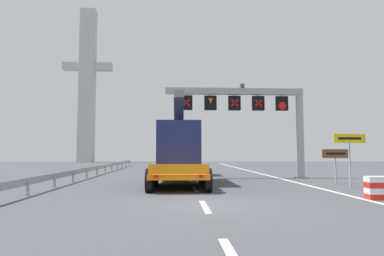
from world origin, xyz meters
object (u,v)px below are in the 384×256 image
object	(u,v)px
tourist_info_sign_brown	(336,157)
bridge_pylon_distant	(87,83)
heavy_haul_truck_orange	(179,150)
crash_barrier_striped	(380,188)
exit_sign_yellow	(350,146)
overhead_lane_gantry	(252,106)

from	to	relation	value
tourist_info_sign_brown	bridge_pylon_distant	bearing A→B (deg)	120.78
heavy_haul_truck_orange	crash_barrier_striped	world-z (taller)	heavy_haul_truck_orange
bridge_pylon_distant	heavy_haul_truck_orange	bearing A→B (deg)	-67.28
heavy_haul_truck_orange	exit_sign_yellow	size ratio (longest dim) A/B	5.03
exit_sign_yellow	tourist_info_sign_brown	world-z (taller)	exit_sign_yellow
overhead_lane_gantry	tourist_info_sign_brown	world-z (taller)	overhead_lane_gantry
overhead_lane_gantry	tourist_info_sign_brown	size ratio (longest dim) A/B	4.99
heavy_haul_truck_orange	exit_sign_yellow	xyz separation A→B (m)	(8.89, -5.79, 0.16)
overhead_lane_gantry	bridge_pylon_distant	distance (m)	45.88
heavy_haul_truck_orange	bridge_pylon_distant	distance (m)	44.98
bridge_pylon_distant	tourist_info_sign_brown	bearing A→B (deg)	-59.22
overhead_lane_gantry	exit_sign_yellow	world-z (taller)	overhead_lane_gantry
overhead_lane_gantry	bridge_pylon_distant	size ratio (longest dim) A/B	0.35
exit_sign_yellow	bridge_pylon_distant	xyz separation A→B (m)	(-25.54, 45.56, 12.64)
tourist_info_sign_brown	crash_barrier_striped	xyz separation A→B (m)	(-1.46, -6.50, -1.10)
heavy_haul_truck_orange	tourist_info_sign_brown	world-z (taller)	heavy_haul_truck_orange
overhead_lane_gantry	crash_barrier_striped	world-z (taller)	overhead_lane_gantry
overhead_lane_gantry	heavy_haul_truck_orange	xyz separation A→B (m)	(-5.21, -0.60, -3.14)
crash_barrier_striped	overhead_lane_gantry	bearing A→B (deg)	103.19
tourist_info_sign_brown	bridge_pylon_distant	distance (m)	52.20
heavy_haul_truck_orange	exit_sign_yellow	world-z (taller)	heavy_haul_truck_orange
overhead_lane_gantry	heavy_haul_truck_orange	world-z (taller)	overhead_lane_gantry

